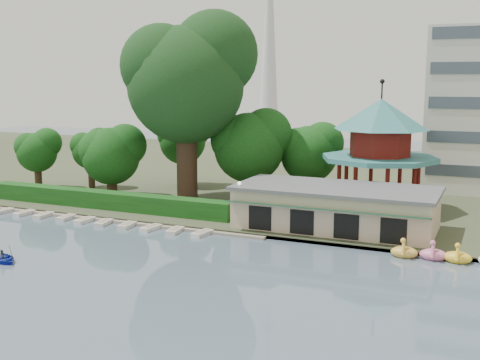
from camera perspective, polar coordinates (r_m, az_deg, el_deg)
The scene contains 14 objects.
ground_plane at distance 42.16m, azimuth -12.62°, elevation -10.31°, with size 220.00×220.00×0.00m, color slate.
shore at distance 88.20m, azimuth 7.70°, elevation 0.39°, with size 220.00×70.00×0.40m, color #424930.
embankment at distance 56.32m, azimuth -2.16°, elevation -4.84°, with size 220.00×0.60×0.30m, color gray.
dock at distance 62.28m, azimuth -12.21°, elevation -3.68°, with size 34.00×1.60×0.24m, color gray.
boathouse at distance 56.73m, azimuth 9.06°, elevation -2.55°, with size 18.60×9.39×3.90m.
pavilion at distance 65.20m, azimuth 13.13°, elevation 3.44°, with size 12.40×12.40×13.50m.
broadcast_tower at distance 185.01m, azimuth 2.80°, elevation 15.73°, with size 8.00×8.00×96.00m.
hedge at distance 66.37m, azimuth -12.68°, elevation -1.84°, with size 30.00×2.00×1.80m, color #174C16.
lamp_post at distance 56.51m, azimuth -0.06°, elevation -1.47°, with size 0.36×0.36×4.28m.
big_tree at distance 68.29m, azimuth -4.95°, elevation 9.90°, with size 14.43×13.45×21.41m.
small_trees at distance 72.20m, azimuth -4.06°, elevation 3.20°, with size 39.51×16.89×10.46m.
swan_boats at distance 50.26m, azimuth 21.59°, elevation -7.02°, with size 13.14×2.18×1.92m.
moored_rowboats at distance 62.38m, azimuth -14.54°, elevation -3.69°, with size 27.73×2.73×0.36m.
rowboat_with_passengers at distance 51.11m, azimuth -21.70°, elevation -6.64°, with size 5.63×4.77×2.01m.
Camera 1 is at (23.82, -31.76, 14.19)m, focal length 45.00 mm.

